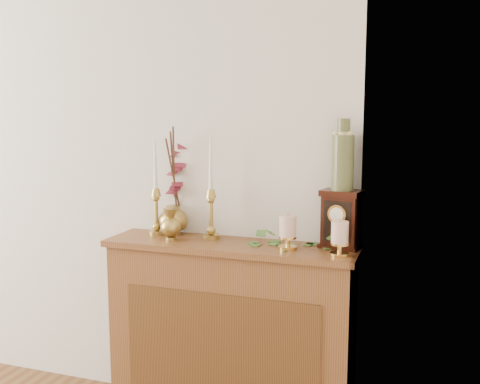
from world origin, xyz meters
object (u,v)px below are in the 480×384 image
at_px(candlestick_left, 156,204).
at_px(ginger_jar, 176,185).
at_px(mantel_clock, 341,220).
at_px(candlestick_center, 211,206).
at_px(bud_vase, 170,225).
at_px(ceramic_vase, 343,158).

bearing_deg(candlestick_left, ginger_jar, 47.12).
xyz_separation_m(ginger_jar, mantel_clock, (0.87, -0.06, -0.12)).
relative_size(candlestick_center, bud_vase, 3.19).
relative_size(bud_vase, ceramic_vase, 0.49).
distance_m(mantel_clock, ceramic_vase, 0.29).
xyz_separation_m(candlestick_left, bud_vase, (0.13, -0.10, -0.08)).
bearing_deg(ceramic_vase, candlestick_center, -177.70).
bearing_deg(ceramic_vase, candlestick_left, -178.29).
bearing_deg(bud_vase, mantel_clock, 8.75).
distance_m(candlestick_left, bud_vase, 0.18).
relative_size(bud_vase, mantel_clock, 0.59).
bearing_deg(bud_vase, candlestick_center, 30.38).
relative_size(ginger_jar, mantel_clock, 2.05).
bearing_deg(mantel_clock, ginger_jar, -172.70).
xyz_separation_m(candlestick_center, bud_vase, (-0.17, -0.10, -0.09)).
xyz_separation_m(candlestick_left, candlestick_center, (0.30, 0.00, 0.01)).
bearing_deg(ceramic_vase, bud_vase, -171.09).
bearing_deg(mantel_clock, ceramic_vase, 90.00).
bearing_deg(candlestick_center, bud_vase, -149.62).
relative_size(candlestick_center, mantel_clock, 1.88).
bearing_deg(mantel_clock, candlestick_left, -167.37).
bearing_deg(candlestick_left, candlestick_center, 0.46).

